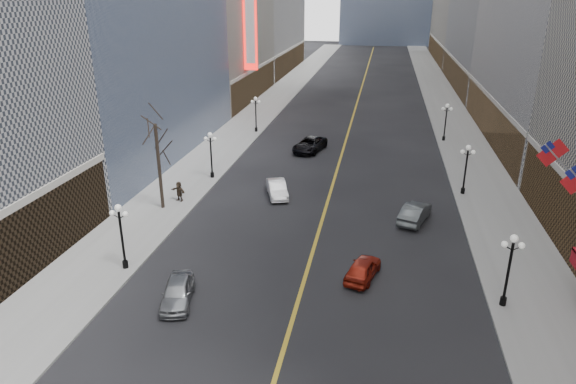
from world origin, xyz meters
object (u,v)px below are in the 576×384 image
at_px(streetlamp_east_1, 510,263).
at_px(streetlamp_west_1, 121,230).
at_px(streetlamp_east_2, 466,164).
at_px(car_nb_mid, 277,189).
at_px(car_nb_near, 177,292).
at_px(car_nb_far, 310,145).
at_px(streetlamp_west_2, 211,150).
at_px(streetlamp_east_3, 446,118).
at_px(car_sb_mid, 363,268).
at_px(streetlamp_west_3, 256,110).
at_px(car_sb_far, 415,213).

height_order(streetlamp_east_1, streetlamp_west_1, same).
distance_m(streetlamp_east_2, streetlamp_west_1, 29.68).
bearing_deg(streetlamp_west_1, car_nb_mid, 63.80).
relative_size(car_nb_near, car_nb_far, 0.75).
distance_m(streetlamp_east_1, streetlamp_west_2, 29.68).
distance_m(streetlamp_east_3, streetlamp_west_1, 43.05).
relative_size(streetlamp_east_3, car_nb_far, 0.80).
height_order(streetlamp_east_1, streetlamp_east_3, same).
distance_m(streetlamp_west_2, car_nb_mid, 8.24).
relative_size(streetlamp_east_1, streetlamp_east_2, 1.00).
height_order(streetlamp_west_2, car_sb_mid, streetlamp_west_2).
xyz_separation_m(streetlamp_east_3, car_nb_near, (-18.76, -38.97, -2.18)).
height_order(streetlamp_east_2, car_nb_near, streetlamp_east_2).
xyz_separation_m(streetlamp_west_1, streetlamp_west_2, (0.00, 18.00, 0.00)).
relative_size(streetlamp_east_2, streetlamp_west_1, 1.00).
bearing_deg(streetlamp_west_2, streetlamp_east_1, -37.33).
distance_m(streetlamp_west_1, streetlamp_west_2, 18.00).
relative_size(streetlamp_west_3, car_nb_far, 0.80).
xyz_separation_m(streetlamp_west_2, car_nb_mid, (7.19, -3.38, -2.19)).
bearing_deg(car_nb_near, streetlamp_east_3, 51.27).
bearing_deg(streetlamp_east_2, car_nb_mid, -168.35).
bearing_deg(car_sb_mid, streetlamp_west_1, 21.42).
distance_m(streetlamp_west_2, car_sb_far, 20.31).
bearing_deg(streetlamp_west_2, car_sb_mid, -46.38).
bearing_deg(streetlamp_east_2, car_sb_mid, -116.81).
height_order(streetlamp_east_3, car_nb_near, streetlamp_east_3).
bearing_deg(car_nb_far, streetlamp_east_2, -22.06).
xyz_separation_m(streetlamp_east_1, streetlamp_east_3, (0.00, 36.00, 0.00)).
xyz_separation_m(streetlamp_east_3, car_nb_far, (-15.54, -7.05, -2.11)).
distance_m(car_nb_mid, car_sb_far, 12.32).
relative_size(streetlamp_east_1, car_nb_mid, 1.05).
xyz_separation_m(streetlamp_east_2, car_nb_far, (-15.54, 10.95, -2.11)).
xyz_separation_m(streetlamp_east_3, streetlamp_west_2, (-23.60, -18.00, 0.00)).
distance_m(streetlamp_west_1, streetlamp_west_3, 36.00).
bearing_deg(car_nb_far, car_nb_mid, -80.37).
bearing_deg(streetlamp_west_2, car_nb_mid, -25.20).
height_order(streetlamp_west_2, streetlamp_west_3, same).
xyz_separation_m(streetlamp_west_2, car_sb_mid, (15.42, -16.18, -2.23)).
bearing_deg(streetlamp_east_2, streetlamp_west_3, 142.67).
bearing_deg(streetlamp_west_3, car_nb_far, -41.17).
distance_m(streetlamp_west_1, car_sb_mid, 15.69).
relative_size(streetlamp_east_1, car_sb_far, 0.99).
relative_size(streetlamp_east_1, streetlamp_west_3, 1.00).
bearing_deg(streetlamp_east_3, streetlamp_east_2, -90.00).
xyz_separation_m(car_nb_mid, car_nb_far, (0.87, 14.33, 0.08)).
distance_m(car_nb_near, car_nb_far, 32.08).
height_order(streetlamp_west_1, streetlamp_west_3, same).
bearing_deg(car_nb_near, streetlamp_east_2, 35.16).
height_order(streetlamp_west_1, car_sb_mid, streetlamp_west_1).
xyz_separation_m(streetlamp_west_2, car_nb_near, (4.84, -20.97, -2.18)).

